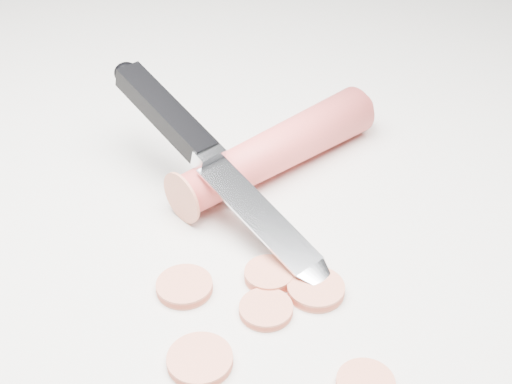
{
  "coord_description": "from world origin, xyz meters",
  "views": [
    {
      "loc": [
        -0.05,
        -0.36,
        0.32
      ],
      "look_at": [
        -0.02,
        0.03,
        0.02
      ],
      "focal_mm": 50.0,
      "sensor_mm": 36.0,
      "label": 1
    }
  ],
  "objects": [
    {
      "name": "carrot_slice_3",
      "position": [
        0.01,
        -0.03,
        0.0
      ],
      "size": [
        0.03,
        0.03,
        0.01
      ],
      "primitive_type": "cylinder",
      "color": "#D46D4E",
      "rests_on": "ground"
    },
    {
      "name": "kitchen_knife",
      "position": [
        -0.04,
        0.03,
        0.04
      ],
      "size": [
        0.16,
        0.21,
        0.08
      ],
      "primitive_type": null,
      "color": "silver",
      "rests_on": "ground"
    },
    {
      "name": "carrot_slice_4",
      "position": [
        0.01,
        -0.05,
        0.0
      ],
      "size": [
        0.04,
        0.04,
        0.01
      ],
      "primitive_type": "cylinder",
      "color": "#D46D4E",
      "rests_on": "ground"
    },
    {
      "name": "carrot_slice_1",
      "position": [
        -0.01,
        -0.04,
        0.0
      ],
      "size": [
        0.03,
        0.03,
        0.01
      ],
      "primitive_type": "cylinder",
      "color": "#D46D4E",
      "rests_on": "ground"
    },
    {
      "name": "carrot_slice_0",
      "position": [
        -0.06,
        -0.1,
        0.0
      ],
      "size": [
        0.04,
        0.04,
        0.01
      ],
      "primitive_type": "cylinder",
      "color": "#D46D4E",
      "rests_on": "ground"
    },
    {
      "name": "carrot",
      "position": [
        0.0,
        0.08,
        0.02
      ],
      "size": [
        0.16,
        0.14,
        0.03
      ],
      "primitive_type": "cylinder",
      "rotation": [
        1.57,
        0.0,
        -0.92
      ],
      "color": "#E14140",
      "rests_on": "ground"
    },
    {
      "name": "ground",
      "position": [
        0.0,
        0.0,
        0.0
      ],
      "size": [
        2.4,
        2.4,
        0.0
      ],
      "primitive_type": "plane",
      "color": "silver",
      "rests_on": "ground"
    },
    {
      "name": "carrot_slice_2",
      "position": [
        -0.02,
        -0.07,
        0.0
      ],
      "size": [
        0.03,
        0.03,
        0.01
      ],
      "primitive_type": "cylinder",
      "color": "#D46D4E",
      "rests_on": "ground"
    },
    {
      "name": "carrot_slice_6",
      "position": [
        0.03,
        -0.13,
        0.0
      ],
      "size": [
        0.03,
        0.03,
        0.01
      ],
      "primitive_type": "cylinder",
      "color": "#D46D4E",
      "rests_on": "ground"
    },
    {
      "name": "carrot_slice_5",
      "position": [
        -0.07,
        -0.04,
        0.0
      ],
      "size": [
        0.04,
        0.04,
        0.01
      ],
      "primitive_type": "cylinder",
      "color": "#D46D4E",
      "rests_on": "ground"
    }
  ]
}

